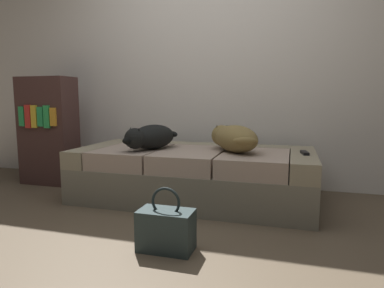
# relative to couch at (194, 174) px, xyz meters

# --- Properties ---
(ground_plane) EXTENTS (10.00, 10.00, 0.00)m
(ground_plane) POSITION_rel_couch_xyz_m (0.00, -1.02, -0.22)
(ground_plane) COLOR brown
(back_wall) EXTENTS (6.40, 0.10, 2.80)m
(back_wall) POSITION_rel_couch_xyz_m (0.00, 0.67, 1.18)
(back_wall) COLOR silver
(back_wall) RESTS_ON ground
(couch) EXTENTS (2.02, 0.94, 0.45)m
(couch) POSITION_rel_couch_xyz_m (0.00, 0.00, 0.00)
(couch) COLOR slate
(couch) RESTS_ON ground
(dog_dark) EXTENTS (0.40, 0.60, 0.21)m
(dog_dark) POSITION_rel_couch_xyz_m (-0.35, -0.12, 0.33)
(dog_dark) COLOR black
(dog_dark) RESTS_ON couch
(dog_tan) EXTENTS (0.53, 0.56, 0.22)m
(dog_tan) POSITION_rel_couch_xyz_m (0.35, -0.04, 0.34)
(dog_tan) COLOR olive
(dog_tan) RESTS_ON couch
(tv_remote) EXTENTS (0.07, 0.16, 0.02)m
(tv_remote) POSITION_rel_couch_xyz_m (0.91, -0.02, 0.24)
(tv_remote) COLOR black
(tv_remote) RESTS_ON couch
(handbag) EXTENTS (0.32, 0.18, 0.38)m
(handbag) POSITION_rel_couch_xyz_m (0.13, -1.02, -0.10)
(handbag) COLOR #293738
(handbag) RESTS_ON ground
(bookshelf) EXTENTS (0.56, 0.30, 1.10)m
(bookshelf) POSITION_rel_couch_xyz_m (-1.61, 0.14, 0.33)
(bookshelf) COLOR #442C28
(bookshelf) RESTS_ON ground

